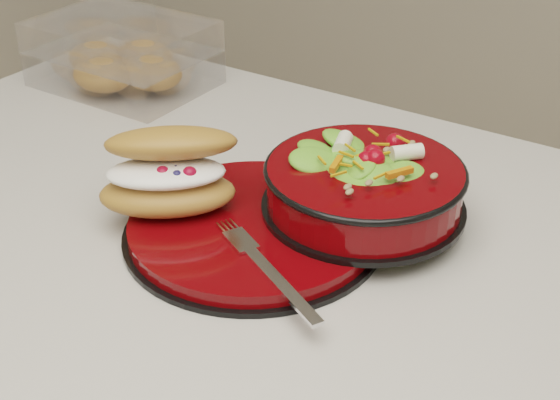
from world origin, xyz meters
The scene contains 5 objects.
dinner_plate centered at (-0.05, 0.00, 0.91)m, with size 0.27×0.27×0.02m.
salad_bowl centered at (0.03, 0.08, 0.95)m, with size 0.21×0.21×0.09m.
croissant centered at (-0.14, -0.03, 0.96)m, with size 0.16×0.16×0.09m.
fork centered at (0.01, -0.07, 0.92)m, with size 0.15×0.09×0.00m.
pastry_box centered at (-0.45, 0.23, 0.94)m, with size 0.24×0.18×0.09m.
Camera 1 is at (0.34, -0.55, 1.35)m, focal length 50.00 mm.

